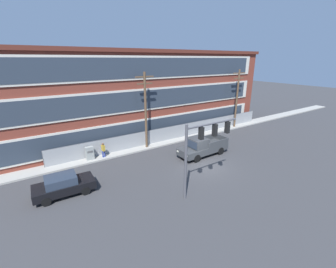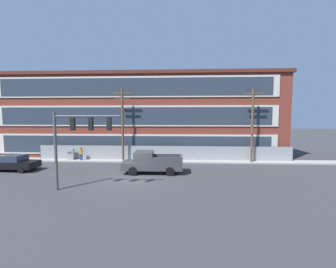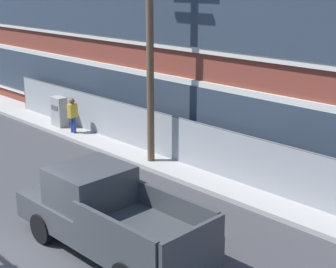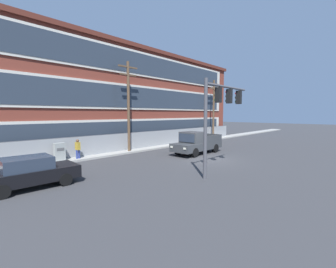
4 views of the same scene
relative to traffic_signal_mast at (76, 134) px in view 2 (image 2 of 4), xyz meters
name	(u,v)px [view 2 (image 2 of 4)]	position (x,y,z in m)	size (l,w,h in m)	color
ground_plane	(130,180)	(3.17, 2.87, -4.10)	(160.00, 160.00, 0.00)	#38383A
sidewalk_building_side	(144,161)	(3.17, 10.49, -4.02)	(80.00, 1.82, 0.16)	#9E9B93
brick_mill_building	(139,116)	(1.73, 15.48, 1.31)	(37.69, 8.76, 10.78)	brown
chain_link_fence	(163,153)	(5.37, 10.81, -3.16)	(30.06, 0.06, 1.83)	gray
traffic_signal_mast	(76,134)	(0.00, 0.00, 0.00)	(4.82, 0.43, 5.64)	#4C4C51
pickup_truck_dark_grey	(151,163)	(4.65, 5.13, -3.13)	(5.67, 2.20, 2.06)	#383A3D
sedan_black	(14,163)	(-8.84, 5.37, -3.30)	(4.34, 2.09, 1.56)	black
utility_pole_near_corner	(123,122)	(0.74, 10.14, 0.54)	(2.09, 0.26, 8.48)	brown
utility_pole_midblock	(252,123)	(15.49, 10.16, 0.52)	(2.29, 0.26, 8.37)	brown
electrical_cabinet	(71,155)	(-5.59, 10.26, -3.34)	(0.75, 0.47, 1.51)	#939993
pedestrian_near_cabinet	(81,153)	(-4.26, 10.10, -3.12)	(0.32, 0.43, 1.69)	navy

